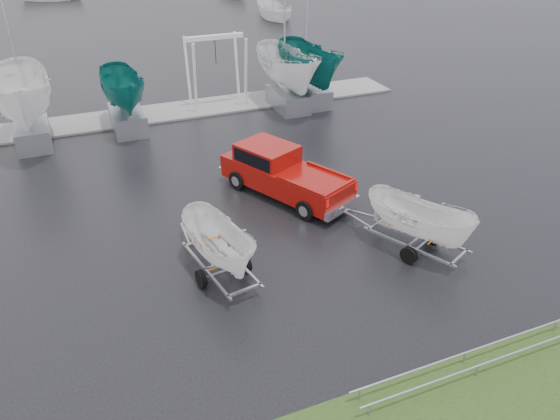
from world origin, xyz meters
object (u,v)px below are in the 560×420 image
at_px(pickup_truck, 280,171).
at_px(trailer_parked, 217,211).
at_px(trailer_hitched, 424,188).
at_px(boat_hoist, 216,61).

height_order(pickup_truck, trailer_parked, trailer_parked).
relative_size(trailer_hitched, trailer_parked, 1.02).
distance_m(trailer_parked, boat_hoist, 16.76).
bearing_deg(trailer_parked, trailer_hitched, -19.68).
xyz_separation_m(pickup_truck, trailer_hitched, (2.71, -5.84, 1.47)).
bearing_deg(trailer_parked, pickup_truck, 39.76).
bearing_deg(trailer_parked, boat_hoist, 64.05).
xyz_separation_m(pickup_truck, boat_hoist, (0.82, 11.45, 1.65)).
relative_size(pickup_truck, boat_hoist, 1.50).
xyz_separation_m(trailer_hitched, boat_hoist, (-1.89, 17.29, 0.18)).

